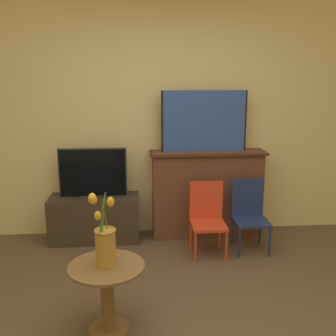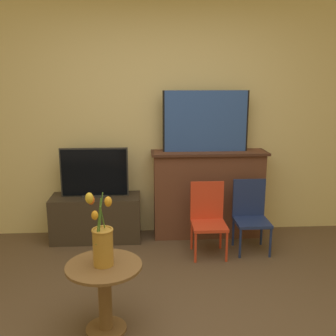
{
  "view_description": "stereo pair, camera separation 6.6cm",
  "coord_description": "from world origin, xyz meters",
  "px_view_note": "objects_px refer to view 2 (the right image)",
  "views": [
    {
      "loc": [
        -0.27,
        -2.2,
        1.73
      ],
      "look_at": [
        0.01,
        1.18,
        0.95
      ],
      "focal_mm": 42.0,
      "sensor_mm": 36.0,
      "label": 1
    },
    {
      "loc": [
        -0.2,
        -2.21,
        1.73
      ],
      "look_at": [
        0.01,
        1.18,
        0.95
      ],
      "focal_mm": 42.0,
      "sensor_mm": 36.0,
      "label": 2
    }
  ],
  "objects_px": {
    "tv_monitor": "(94,173)",
    "chair_blue": "(251,213)",
    "painting": "(206,121)",
    "vase_tulips": "(102,241)",
    "chair_red": "(208,216)"
  },
  "relations": [
    {
      "from": "painting",
      "to": "tv_monitor",
      "type": "bearing_deg",
      "value": -177.21
    },
    {
      "from": "tv_monitor",
      "to": "chair_blue",
      "type": "height_order",
      "value": "tv_monitor"
    },
    {
      "from": "painting",
      "to": "chair_blue",
      "type": "bearing_deg",
      "value": -44.58
    },
    {
      "from": "painting",
      "to": "tv_monitor",
      "type": "height_order",
      "value": "painting"
    },
    {
      "from": "vase_tulips",
      "to": "chair_blue",
      "type": "bearing_deg",
      "value": 43.19
    },
    {
      "from": "chair_blue",
      "to": "chair_red",
      "type": "bearing_deg",
      "value": -171.47
    },
    {
      "from": "painting",
      "to": "vase_tulips",
      "type": "height_order",
      "value": "painting"
    },
    {
      "from": "chair_red",
      "to": "vase_tulips",
      "type": "xyz_separation_m",
      "value": [
        -0.92,
        -1.21,
        0.28
      ]
    },
    {
      "from": "chair_red",
      "to": "vase_tulips",
      "type": "relative_size",
      "value": 1.34
    },
    {
      "from": "vase_tulips",
      "to": "chair_red",
      "type": "bearing_deg",
      "value": 52.95
    },
    {
      "from": "chair_blue",
      "to": "vase_tulips",
      "type": "distance_m",
      "value": 1.89
    },
    {
      "from": "painting",
      "to": "chair_red",
      "type": "xyz_separation_m",
      "value": [
        -0.03,
        -0.48,
        -0.89
      ]
    },
    {
      "from": "chair_blue",
      "to": "painting",
      "type": "bearing_deg",
      "value": 135.42
    },
    {
      "from": "painting",
      "to": "chair_blue",
      "type": "relative_size",
      "value": 1.28
    },
    {
      "from": "painting",
      "to": "vase_tulips",
      "type": "xyz_separation_m",
      "value": [
        -0.95,
        -1.69,
        -0.61
      ]
    }
  ]
}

